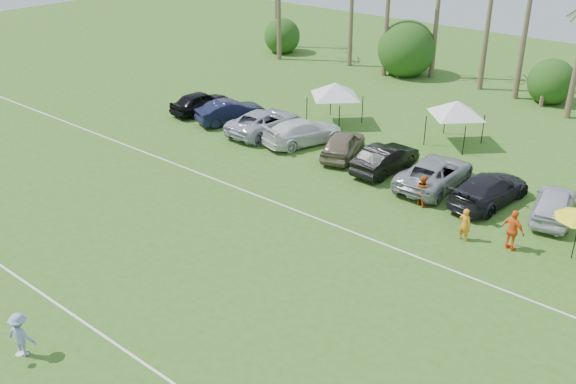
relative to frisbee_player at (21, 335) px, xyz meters
The scene contains 20 objects.
ground 2.49m from the frisbee_player, behind, with size 120.00×120.00×0.00m, color #355F1C.
field_lines 8.70m from the frisbee_player, 105.53° to the left, with size 80.00×12.10×0.01m.
bush_tree_0 44.76m from the frisbee_player, 118.45° to the left, with size 4.00×4.00×4.00m.
bush_tree_1 40.23m from the frisbee_player, 101.94° to the left, with size 4.00×4.00×4.00m.
bush_tree_2 39.53m from the frisbee_player, 84.66° to the left, with size 4.00×4.00×4.00m.
sideline_player_a 18.81m from the frisbee_player, 64.69° to the left, with size 0.58×0.38×1.59m, color orange.
sideline_player_b 19.48m from the frisbee_player, 75.60° to the left, with size 0.79×0.62×1.62m, color #CE5116.
sideline_player_c 20.22m from the frisbee_player, 60.29° to the left, with size 1.13×0.47×1.92m, color orange.
canopy_tent_left 26.47m from the frisbee_player, 102.35° to the left, with size 4.10×4.10×3.32m.
canopy_tent_right 27.70m from the frisbee_player, 85.49° to the left, with size 4.01×4.01×3.25m.
frisbee_player is the anchor object (origin of this frame).
parked_car_0 25.87m from the frisbee_player, 123.30° to the left, with size 1.82×4.52×1.54m, color black.
parked_car_1 24.20m from the frisbee_player, 117.38° to the left, with size 1.63×4.68×1.54m, color black.
parked_car_2 22.91m from the frisbee_player, 110.58° to the left, with size 2.56×5.55×1.54m, color #B1B4C3.
parked_car_3 22.21m from the frisbee_player, 102.97° to the left, with size 2.16×5.31×1.54m, color white.
parked_car_4 21.61m from the frisbee_player, 95.07° to the left, with size 1.82×4.52×1.54m, color #776A51.
parked_car_5 21.31m from the frisbee_player, 86.87° to the left, with size 1.63×4.68×1.54m, color black.
parked_car_6 21.71m from the frisbee_player, 78.75° to the left, with size 2.56×5.55×1.54m, color #93959D.
parked_car_7 22.44m from the frisbee_player, 70.99° to the left, with size 2.16×5.31×1.54m, color black.
parked_car_8 24.07m from the frisbee_player, 64.44° to the left, with size 1.82×4.52×1.54m, color silver.
Camera 1 is at (20.51, -7.89, 14.74)m, focal length 40.00 mm.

